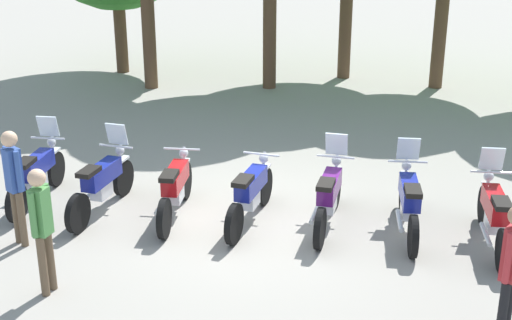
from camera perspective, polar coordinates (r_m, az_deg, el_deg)
name	(u,v)px	position (r m, az deg, el deg)	size (l,w,h in m)	color
ground_plane	(250,223)	(11.53, -0.49, -5.05)	(80.00, 80.00, 0.00)	gray
motorcycle_0	(37,173)	(12.67, -17.21, -1.04)	(0.62, 2.19, 1.37)	black
motorcycle_1	(102,183)	(12.00, -12.28, -1.79)	(0.63, 2.19, 1.37)	black
motorcycle_2	(175,188)	(11.64, -6.52, -2.21)	(0.62, 2.19, 0.99)	black
motorcycle_3	(251,193)	(11.36, -0.44, -2.67)	(0.65, 2.19, 0.99)	black
motorcycle_4	(329,195)	(11.30, 5.89, -2.84)	(0.62, 2.19, 1.37)	black
motorcycle_5	(409,201)	(11.27, 12.19, -3.27)	(0.62, 2.19, 1.37)	black
motorcycle_6	(494,214)	(11.18, 18.60, -4.13)	(0.62, 2.19, 1.37)	black
person_0	(14,179)	(11.00, -18.88, -1.42)	(0.38, 0.33, 1.81)	brown
person_1	(512,265)	(8.60, 19.87, -7.94)	(0.32, 0.39, 1.79)	black
person_2	(42,221)	(9.56, -16.86, -4.75)	(0.26, 0.41, 1.76)	brown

